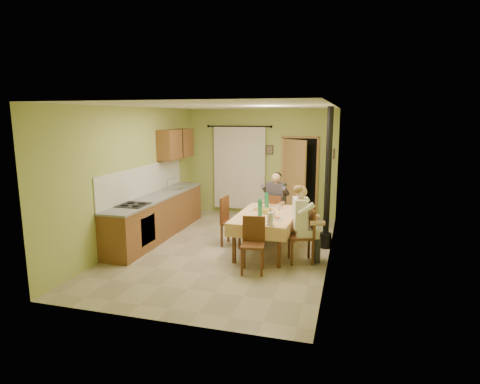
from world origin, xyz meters
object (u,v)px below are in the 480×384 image
(dining_table, at_px, (266,233))
(chair_left, at_px, (233,231))
(chair_far, at_px, (275,223))
(stove_flue, at_px, (327,198))
(chair_near, at_px, (253,256))
(man_right, at_px, (302,215))
(man_far, at_px, (276,197))
(chair_right, at_px, (302,246))

(dining_table, relative_size, chair_left, 1.85)
(chair_far, relative_size, stove_flue, 0.34)
(chair_near, distance_m, man_right, 1.17)
(stove_flue, bearing_deg, man_far, 154.53)
(dining_table, distance_m, man_far, 1.21)
(chair_far, distance_m, man_right, 1.76)
(dining_table, bearing_deg, chair_near, -88.90)
(chair_far, xyz_separation_m, chair_near, (0.03, -2.18, 0.00))
(chair_right, bearing_deg, stove_flue, -37.76)
(chair_far, distance_m, chair_right, 1.66)
(chair_right, bearing_deg, chair_near, 117.34)
(chair_far, height_order, chair_right, chair_right)
(man_far, height_order, man_right, same)
(chair_right, distance_m, chair_left, 1.59)
(dining_table, bearing_deg, man_right, -27.13)
(chair_near, relative_size, man_far, 0.68)
(chair_left, xyz_separation_m, stove_flue, (1.84, 0.34, 0.73))
(chair_right, xyz_separation_m, man_right, (-0.01, -0.00, 0.59))
(chair_left, distance_m, stove_flue, 2.01)
(man_right, height_order, stove_flue, stove_flue)
(chair_left, bearing_deg, chair_right, 71.18)
(chair_far, xyz_separation_m, chair_right, (0.77, -1.47, 0.00))
(chair_far, bearing_deg, man_far, 90.00)
(chair_near, xyz_separation_m, man_right, (0.72, 0.70, 0.59))
(chair_left, height_order, man_far, man_far)
(man_far, bearing_deg, man_right, -52.27)
(chair_near, height_order, man_far, man_far)
(chair_near, height_order, chair_left, chair_left)
(chair_left, height_order, man_right, man_right)
(stove_flue, bearing_deg, chair_near, -123.68)
(chair_right, xyz_separation_m, stove_flue, (0.37, 0.95, 0.73))
(chair_far, relative_size, man_right, 0.68)
(stove_flue, bearing_deg, chair_right, -111.18)
(chair_near, relative_size, man_right, 0.68)
(chair_right, bearing_deg, man_right, 90.00)
(chair_far, bearing_deg, chair_left, -118.19)
(chair_left, bearing_deg, dining_table, 77.10)
(chair_near, xyz_separation_m, stove_flue, (1.10, 1.65, 0.74))
(stove_flue, bearing_deg, chair_far, 155.09)
(chair_left, xyz_separation_m, man_far, (0.71, 0.88, 0.59))
(chair_far, relative_size, chair_left, 0.94)
(chair_near, distance_m, chair_right, 1.02)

